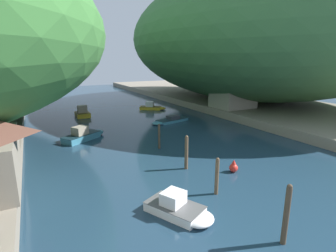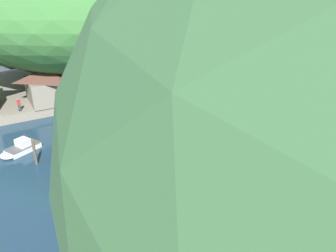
# 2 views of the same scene
# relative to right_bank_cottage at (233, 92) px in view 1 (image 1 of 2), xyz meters

# --- Properties ---
(water_surface) EXTENTS (130.00, 130.00, 0.00)m
(water_surface) POSITION_rel_right_bank_cottage_xyz_m (-16.79, -3.43, -3.70)
(water_surface) COLOR #1E384C
(water_surface) RESTS_ON ground
(right_bank) EXTENTS (22.00, 120.00, 1.14)m
(right_bank) POSITION_rel_right_bank_cottage_xyz_m (7.56, -3.43, -3.13)
(right_bank) COLOR gray
(right_bank) RESTS_ON ground
(hillside_right) EXTENTS (40.93, 57.30, 22.89)m
(hillside_right) POSITION_rel_right_bank_cottage_xyz_m (8.66, 6.09, 8.88)
(hillside_right) COLOR #3D6B3D
(hillside_right) RESTS_ON right_bank
(right_bank_cottage) EXTENTS (6.35, 5.52, 4.97)m
(right_bank_cottage) POSITION_rel_right_bank_cottage_xyz_m (0.00, 0.00, 0.00)
(right_bank_cottage) COLOR gray
(right_bank_cottage) RESTS_ON right_bank
(boat_far_right_bank) EXTENTS (4.68, 3.96, 1.41)m
(boat_far_right_bank) POSITION_rel_right_bank_cottage_xyz_m (-9.76, 9.78, -3.28)
(boat_far_right_bank) COLOR gold
(boat_far_right_bank) RESTS_ON water_surface
(boat_navy_launch) EXTENTS (3.40, 4.44, 1.31)m
(boat_navy_launch) POSITION_rel_right_bank_cottage_xyz_m (-22.02, -20.97, -3.30)
(boat_navy_launch) COLOR white
(boat_navy_launch) RESTS_ON water_surface
(boat_mid_channel) EXTENTS (2.02, 3.58, 1.82)m
(boat_mid_channel) POSITION_rel_right_bank_cottage_xyz_m (-22.05, 9.51, -3.16)
(boat_mid_channel) COLOR gold
(boat_mid_channel) RESTS_ON water_surface
(boat_near_quay) EXTENTS (5.35, 4.27, 1.59)m
(boat_near_quay) POSITION_rel_right_bank_cottage_xyz_m (-23.97, -3.15, -3.21)
(boat_near_quay) COLOR teal
(boat_near_quay) RESTS_ON water_surface
(boat_cabin_cruiser) EXTENTS (6.17, 3.05, 0.86)m
(boat_cabin_cruiser) POSITION_rel_right_bank_cottage_xyz_m (-11.75, -0.30, -3.43)
(boat_cabin_cruiser) COLOR teal
(boat_cabin_cruiser) RESTS_ON water_surface
(mooring_post_nearest) EXTENTS (0.27, 0.27, 3.14)m
(mooring_post_nearest) POSITION_rel_right_bank_cottage_xyz_m (-18.79, -25.33, -2.12)
(mooring_post_nearest) COLOR #4C3D2D
(mooring_post_nearest) RESTS_ON water_surface
(mooring_post_second) EXTENTS (0.25, 0.25, 2.56)m
(mooring_post_second) POSITION_rel_right_bank_cottage_xyz_m (-18.66, -19.95, -2.41)
(mooring_post_second) COLOR brown
(mooring_post_second) RESTS_ON water_surface
(mooring_post_middle) EXTENTS (0.29, 0.29, 2.84)m
(mooring_post_middle) POSITION_rel_right_bank_cottage_xyz_m (-18.25, -15.48, -2.27)
(mooring_post_middle) COLOR brown
(mooring_post_middle) RESTS_ON water_surface
(mooring_post_fourth) EXTENTS (0.23, 0.23, 2.56)m
(mooring_post_fourth) POSITION_rel_right_bank_cottage_xyz_m (-18.00, -9.91, -2.42)
(mooring_post_fourth) COLOR #4C3D2D
(mooring_post_fourth) RESTS_ON water_surface
(channel_buoy_near) EXTENTS (0.69, 0.69, 1.03)m
(channel_buoy_near) POSITION_rel_right_bank_cottage_xyz_m (-15.27, -17.78, -3.30)
(channel_buoy_near) COLOR red
(channel_buoy_near) RESTS_ON water_surface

